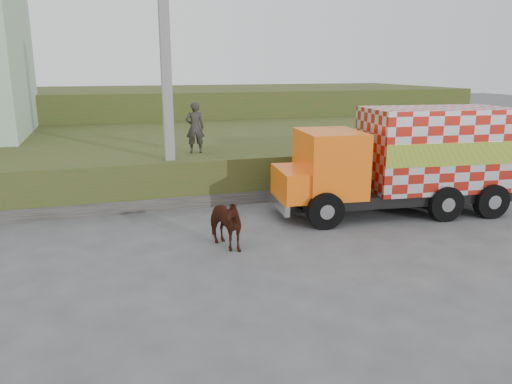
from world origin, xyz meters
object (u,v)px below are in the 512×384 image
object	(u,v)px
utility_pole	(166,77)
cow	(222,222)
cargo_truck	(406,160)
pedestrian	(195,128)

from	to	relation	value
utility_pole	cow	distance (m)	5.56
utility_pole	cargo_truck	world-z (taller)	utility_pole
cargo_truck	pedestrian	size ratio (longest dim) A/B	4.22
utility_pole	cow	world-z (taller)	utility_pole
cow	pedestrian	size ratio (longest dim) A/B	0.89
cow	pedestrian	world-z (taller)	pedestrian
cargo_truck	utility_pole	bearing A→B (deg)	162.47
cow	pedestrian	bearing A→B (deg)	67.37
utility_pole	cow	size ratio (longest dim) A/B	5.16
cargo_truck	cow	distance (m)	6.30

